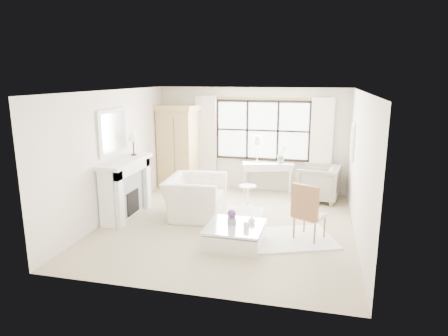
{
  "coord_description": "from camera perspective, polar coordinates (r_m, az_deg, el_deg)",
  "views": [
    {
      "loc": [
        1.75,
        -7.52,
        2.98
      ],
      "look_at": [
        -0.12,
        0.2,
        1.14
      ],
      "focal_mm": 32.0,
      "sensor_mm": 36.0,
      "label": 1
    }
  ],
  "objects": [
    {
      "name": "floor",
      "position": [
        8.28,
        0.48,
        -8.08
      ],
      "size": [
        5.5,
        5.5,
        0.0
      ],
      "primitive_type": "plane",
      "color": "tan",
      "rests_on": "ground"
    },
    {
      "name": "ceiling",
      "position": [
        7.73,
        0.52,
        10.94
      ],
      "size": [
        5.5,
        5.5,
        0.0
      ],
      "primitive_type": "plane",
      "rotation": [
        3.14,
        0.0,
        0.0
      ],
      "color": "white",
      "rests_on": "ground"
    },
    {
      "name": "wall_back",
      "position": [
        10.55,
        3.89,
        4.1
      ],
      "size": [
        5.0,
        0.0,
        5.0
      ],
      "primitive_type": "plane",
      "rotation": [
        1.57,
        0.0,
        0.0
      ],
      "color": "beige",
      "rests_on": "ground"
    },
    {
      "name": "wall_front",
      "position": [
        5.34,
        -6.23,
        -4.85
      ],
      "size": [
        5.0,
        0.0,
        5.0
      ],
      "primitive_type": "plane",
      "rotation": [
        -1.57,
        0.0,
        0.0
      ],
      "color": "beige",
      "rests_on": "ground"
    },
    {
      "name": "wall_left",
      "position": [
        8.79,
        -15.59,
        1.85
      ],
      "size": [
        0.0,
        5.5,
        5.5
      ],
      "primitive_type": "plane",
      "rotation": [
        1.57,
        0.0,
        1.57
      ],
      "color": "white",
      "rests_on": "ground"
    },
    {
      "name": "wall_right",
      "position": [
        7.74,
        18.84,
        0.14
      ],
      "size": [
        0.0,
        5.5,
        5.5
      ],
      "primitive_type": "plane",
      "rotation": [
        1.57,
        0.0,
        -1.57
      ],
      "color": "beige",
      "rests_on": "ground"
    },
    {
      "name": "window_pane",
      "position": [
        10.45,
        5.52,
        5.37
      ],
      "size": [
        2.4,
        0.02,
        1.5
      ],
      "primitive_type": "cube",
      "color": "white",
      "rests_on": "wall_back"
    },
    {
      "name": "window_frame",
      "position": [
        10.44,
        5.51,
        5.36
      ],
      "size": [
        2.5,
        0.04,
        1.5
      ],
      "primitive_type": null,
      "color": "black",
      "rests_on": "wall_back"
    },
    {
      "name": "curtain_rod",
      "position": [
        10.31,
        5.58,
        10.12
      ],
      "size": [
        3.3,
        0.04,
        0.04
      ],
      "primitive_type": "cylinder",
      "rotation": [
        0.0,
        1.57,
        0.0
      ],
      "color": "#AE893C",
      "rests_on": "wall_back"
    },
    {
      "name": "curtain_left",
      "position": [
        10.74,
        -2.55,
        3.65
      ],
      "size": [
        0.55,
        0.1,
        2.47
      ],
      "primitive_type": "cube",
      "color": "beige",
      "rests_on": "ground"
    },
    {
      "name": "curtain_right",
      "position": [
        10.32,
        13.69,
        2.92
      ],
      "size": [
        0.55,
        0.1,
        2.47
      ],
      "primitive_type": "cube",
      "color": "white",
      "rests_on": "ground"
    },
    {
      "name": "fireplace",
      "position": [
        8.85,
        -14.03,
        -2.67
      ],
      "size": [
        0.58,
        1.66,
        1.26
      ],
      "color": "white",
      "rests_on": "ground"
    },
    {
      "name": "mirror_frame",
      "position": [
        8.7,
        -15.61,
        5.01
      ],
      "size": [
        0.05,
        1.15,
        0.95
      ],
      "primitive_type": "cube",
      "color": "silver",
      "rests_on": "wall_left"
    },
    {
      "name": "mirror_glass",
      "position": [
        8.69,
        -15.44,
        5.01
      ],
      "size": [
        0.02,
        1.0,
        0.8
      ],
      "primitive_type": "cube",
      "color": "silver",
      "rests_on": "wall_left"
    },
    {
      "name": "art_frame",
      "position": [
        9.36,
        17.88,
        3.6
      ],
      "size": [
        0.04,
        0.62,
        0.82
      ],
      "primitive_type": "cube",
      "color": "white",
      "rests_on": "wall_right"
    },
    {
      "name": "art_canvas",
      "position": [
        9.36,
        17.75,
        3.61
      ],
      "size": [
        0.01,
        0.52,
        0.72
      ],
      "primitive_type": "cube",
      "color": "beige",
      "rests_on": "wall_right"
    },
    {
      "name": "mantel_lamp",
      "position": [
        9.02,
        -12.87,
        4.24
      ],
      "size": [
        0.22,
        0.22,
        0.51
      ],
      "color": "black",
      "rests_on": "fireplace"
    },
    {
      "name": "armoire",
      "position": [
        10.76,
        -6.54,
        3.08
      ],
      "size": [
        1.24,
        0.91,
        2.24
      ],
      "rotation": [
        0.0,
        0.0,
        -0.2
      ],
      "color": "tan",
      "rests_on": "floor"
    },
    {
      "name": "console_table",
      "position": [
        10.44,
        6.24,
        -1.37
      ],
      "size": [
        1.37,
        0.77,
        0.8
      ],
      "rotation": [
        0.0,
        0.0,
        0.26
      ],
      "color": "white",
      "rests_on": "floor"
    },
    {
      "name": "console_lamp",
      "position": [
        10.27,
        4.83,
        3.87
      ],
      "size": [
        0.28,
        0.28,
        0.69
      ],
      "color": "#BE9242",
      "rests_on": "console_table"
    },
    {
      "name": "orchid_plant",
      "position": [
        10.26,
        8.26,
        1.91
      ],
      "size": [
        0.32,
        0.31,
        0.45
      ],
      "primitive_type": "imported",
      "rotation": [
        0.0,
        0.0,
        0.64
      ],
      "color": "#637E54",
      "rests_on": "console_table"
    },
    {
      "name": "side_table",
      "position": [
        9.29,
        3.4,
        -3.58
      ],
      "size": [
        0.4,
        0.4,
        0.51
      ],
      "color": "white",
      "rests_on": "floor"
    },
    {
      "name": "rug_left",
      "position": [
        8.87,
        0.48,
        -6.52
      ],
      "size": [
        1.63,
        1.19,
        0.03
      ],
      "primitive_type": "cube",
      "rotation": [
        0.0,
        0.0,
        0.05
      ],
      "color": "silver",
      "rests_on": "floor"
    },
    {
      "name": "rug_right",
      "position": [
        7.67,
        9.34,
        -9.9
      ],
      "size": [
        1.91,
        1.69,
        0.03
      ],
      "primitive_type": "cube",
      "rotation": [
        0.0,
        0.0,
        0.37
      ],
      "color": "white",
      "rests_on": "floor"
    },
    {
      "name": "club_armchair",
      "position": [
        8.66,
        -4.15,
        -4.13
      ],
      "size": [
        1.23,
        1.39,
        0.86
      ],
      "primitive_type": "imported",
      "rotation": [
        0.0,
        0.0,
        1.63
      ],
      "color": "white",
      "rests_on": "floor"
    },
    {
      "name": "wingback_chair",
      "position": [
        10.0,
        13.35,
        -2.1
      ],
      "size": [
        1.09,
        1.06,
        0.86
      ],
      "primitive_type": "imported",
      "rotation": [
        0.0,
        0.0,
        -1.73
      ],
      "color": "gray",
      "rests_on": "floor"
    },
    {
      "name": "french_chair",
      "position": [
        7.61,
        12.02,
        -7.81
      ],
      "size": [
        0.64,
        0.64,
        1.08
      ],
      "rotation": [
        0.0,
        0.0,
        2.7
      ],
      "color": "#9F6842",
      "rests_on": "floor"
    },
    {
      "name": "coffee_table",
      "position": [
        7.26,
        1.55,
        -9.65
      ],
      "size": [
        1.02,
        1.02,
        0.38
      ],
      "rotation": [
        0.0,
        0.0,
        -0.02
      ],
      "color": "white",
      "rests_on": "floor"
    },
    {
      "name": "planter_box",
      "position": [
        7.25,
        1.11,
        -7.55
      ],
      "size": [
        0.18,
        0.18,
        0.11
      ],
      "primitive_type": "cube",
      "rotation": [
        0.0,
        0.0,
        0.29
      ],
      "color": "gray",
      "rests_on": "coffee_table"
    },
    {
      "name": "planter_flowers",
      "position": [
        7.2,
        1.11,
        -6.56
      ],
      "size": [
        0.16,
        0.16,
        0.16
      ],
      "primitive_type": "sphere",
      "color": "#582F76",
      "rests_on": "planter_box"
    },
    {
      "name": "pillar_candle",
      "position": [
        7.03,
        3.21,
        -8.18
      ],
      "size": [
        0.1,
        0.1,
        0.12
      ],
      "primitive_type": "cylinder",
      "color": "white",
      "rests_on": "coffee_table"
    },
    {
      "name": "coffee_vase",
      "position": [
        7.27,
        3.98,
        -7.39
      ],
      "size": [
        0.14,
        0.14,
        0.14
      ],
      "primitive_type": "imported",
      "rotation": [
        0.0,
        0.0,
        -0.09
      ],
      "color": "silver",
      "rests_on": "coffee_table"
    }
  ]
}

